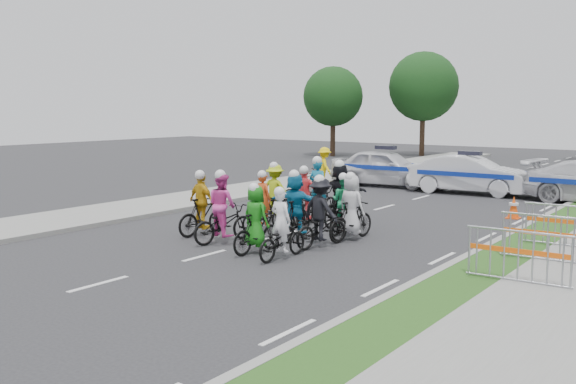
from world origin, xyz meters
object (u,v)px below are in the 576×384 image
Objects in this scene: marshal_hiviz at (325,166)px; tree_0 at (333,97)px; rider_6 at (264,211)px; rider_12 at (318,199)px; rider_11 at (340,198)px; rider_2 at (223,216)px; rider_5 at (296,210)px; rider_3 at (203,210)px; police_car_1 at (469,174)px; rider_0 at (282,235)px; tree_3 at (423,87)px; police_car_0 at (385,168)px; rider_1 at (256,226)px; barrier_2 at (567,228)px; rider_8 at (344,210)px; rider_7 at (352,213)px; parked_bike at (307,176)px; rider_10 at (276,198)px; cone_0 at (514,207)px; barrier_1 at (547,241)px; rider_4 at (321,219)px; rider_9 at (305,202)px; barrier_0 at (518,259)px.

tree_0 is at bearing -23.24° from marshal_hiviz.
rider_6 reaches higher than marshal_hiviz.
rider_12 is 1.17× the size of marshal_hiviz.
rider_6 is at bearing 53.29° from rider_11.
rider_2 is 0.31× the size of tree_0.
marshal_hiviz is (-5.80, 10.41, 0.07)m from rider_5.
police_car_1 is (2.76, 12.48, 0.09)m from rider_3.
rider_11 reaches higher than rider_0.
rider_2 is at bearing -74.74° from tree_3.
tree_0 reaches higher than police_car_0.
barrier_2 is at bearing -138.19° from rider_1.
rider_0 is 5.23m from rider_12.
marshal_hiviz reaches higher than rider_8.
rider_12 is at bearing -32.99° from rider_7.
parked_bike is at bearing 89.72° from marshal_hiviz.
rider_10 is at bearing -179.34° from police_car_0.
rider_12 is 8.68m from parked_bike.
tree_3 reaches higher than barrier_2.
rider_6 reaches higher than cone_0.
cone_0 is at bearing 121.85° from barrier_2.
rider_3 reaches higher than rider_6.
barrier_1 is (8.42, 1.93, -0.13)m from rider_3.
rider_4 is 12.54m from parked_bike.
rider_5 is at bearing -12.11° from rider_4.
rider_7 reaches higher than parked_bike.
rider_9 is 7.66m from barrier_0.
barrier_1 is at bearing 177.46° from rider_5.
rider_0 is at bearing -168.88° from police_car_0.
marshal_hiviz is at bearing -56.01° from rider_11.
barrier_1 is (6.09, 0.88, -0.22)m from rider_5.
barrier_1 is 1.27× the size of parked_bike.
rider_10 is 9.81m from police_car_0.
rider_6 is at bearing -74.01° from tree_3.
rider_1 reaches higher than cone_0.
rider_2 is 12.97m from police_car_1.
police_car_1 is (1.80, 11.02, 0.20)m from rider_6.
rider_9 is at bearing 163.39° from rider_10.
rider_9 is 0.88× the size of barrier_2.
rider_12 reaches higher than cone_0.
barrier_2 is at bearing 90.00° from barrier_0.
rider_2 is 1.11× the size of rider_6.
cone_0 is 0.10× the size of tree_3.
rider_8 is 2.80m from rider_10.
rider_2 is at bearing -153.03° from parked_bike.
rider_9 is at bearing 26.23° from rider_11.
rider_3 is 0.38× the size of police_car_0.
rider_2 reaches higher than rider_1.
rider_1 is 7.46m from barrier_2.
rider_3 reaches higher than barrier_0.
rider_7 is at bearing -107.04° from rider_1.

